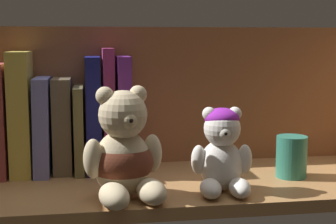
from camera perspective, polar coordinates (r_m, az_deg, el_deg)
The scene contains 13 objects.
shelf_board at distance 83.86cm, azimuth 1.36°, elevation -8.62°, with size 79.62×26.36×2.00cm, color #9E7042.
shelf_back_panel at distance 94.52cm, azimuth -0.11°, elevation 1.34°, with size 82.02×1.20×27.91cm, color brown.
book_2 at distance 91.98cm, azimuth -18.63°, elevation -0.67°, with size 2.65×14.27×19.53cm, color brown.
book_3 at distance 91.30cm, azimuth -16.45°, elevation -0.01°, with size 3.57×13.34×21.52cm, color gold.
book_4 at distance 91.24cm, azimuth -14.18°, elevation -1.37°, with size 2.62×14.25×16.98cm, color #686BB0.
book_5 at distance 91.01cm, azimuth -12.06°, elevation -1.38°, with size 3.23×11.30×16.81cm, color brown.
book_6 at distance 91.01cm, azimuth -10.22°, elevation -1.79°, with size 1.66×13.69×15.36cm, color brown.
book_7 at distance 90.57cm, azimuth -8.63°, elevation -0.12°, with size 2.59×13.43×20.59cm, color navy.
book_8 at distance 90.53cm, azimuth -6.90°, elevation 0.37°, with size 2.01×10.23×22.04cm, color #992D60.
book_9 at distance 90.76cm, azimuth -5.22°, elevation -0.04°, with size 2.39×12.78×20.62cm, color #672585.
teddy_bear_larger at distance 73.56cm, azimuth -5.15°, elevation -4.94°, with size 12.76×13.48×16.78cm.
teddy_bear_smaller at distance 76.88cm, azimuth 6.28°, elevation -4.62°, with size 9.74×9.97×13.25cm.
pillar_candle at distance 87.62cm, azimuth 14.11°, elevation -5.04°, with size 5.25×5.25×7.16cm, color #2D7A66.
Camera 1 is at (-14.46, -78.93, 25.37)cm, focal length 52.63 mm.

